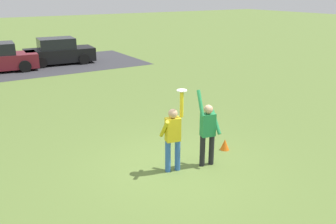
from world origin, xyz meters
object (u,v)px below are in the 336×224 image
Objects in this scene: person_catcher at (173,135)px; parked_car_black at (59,52)px; frisbee_disc at (182,90)px; field_cone_orange at (225,144)px; person_defender at (208,130)px.

person_catcher is 15.75m from parked_car_black.
frisbee_disc is at bearing 0.00° from person_catcher.
field_cone_orange is at bearing -84.04° from parked_car_black.
field_cone_orange is (0.28, -15.37, -0.57)m from parked_car_black.
person_catcher is at bearing 168.02° from frisbee_disc.
person_catcher is at bearing -91.20° from parked_car_black.
frisbee_disc is (0.22, -0.05, 1.11)m from person_catcher.
person_defender is (0.93, -0.20, -0.00)m from person_catcher.
frisbee_disc is 15.83m from parked_car_black.
person_defender is at bearing 0.00° from person_catcher.
person_catcher is 6.50× the size of field_cone_orange.
parked_car_black is at bearing -80.73° from person_defender.
frisbee_disc is at bearing -90.39° from parked_car_black.
person_catcher is 0.49× the size of parked_car_black.
person_defender is 6.38× the size of field_cone_orange.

